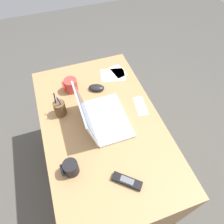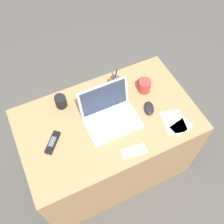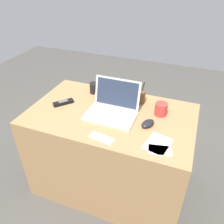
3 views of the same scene
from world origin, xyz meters
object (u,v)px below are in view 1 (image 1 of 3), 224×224
coffee_mug_tall (70,85)px  cordless_phone (127,181)px  laptop (101,117)px  pen_holder (60,108)px  computer_mouse (96,88)px  coffee_mug_white (70,168)px

coffee_mug_tall → cordless_phone: size_ratio=0.68×
coffee_mug_tall → laptop: bearing=-159.6°
pen_holder → laptop: bearing=-122.6°
pen_holder → computer_mouse: bearing=-65.0°
pen_holder → cordless_phone: bearing=-156.7°
coffee_mug_white → cordless_phone: (-0.15, -0.25, -0.03)m
cordless_phone → computer_mouse: bearing=-3.2°
laptop → coffee_mug_white: size_ratio=3.91×
computer_mouse → pen_holder: size_ratio=0.61×
coffee_mug_white → cordless_phone: coffee_mug_white is taller
computer_mouse → pen_holder: bearing=139.0°
coffee_mug_white → coffee_mug_tall: 0.59m
laptop → computer_mouse: laptop is taller
laptop → pen_holder: 0.26m
computer_mouse → cordless_phone: computer_mouse is taller
laptop → cordless_phone: bearing=-178.5°
laptop → coffee_mug_white: (-0.25, 0.24, -0.00)m
laptop → cordless_phone: size_ratio=2.40×
coffee_mug_white → cordless_phone: size_ratio=0.61×
computer_mouse → coffee_mug_white: 0.60m
computer_mouse → coffee_mug_white: bearing=174.7°
laptop → coffee_mug_white: laptop is taller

